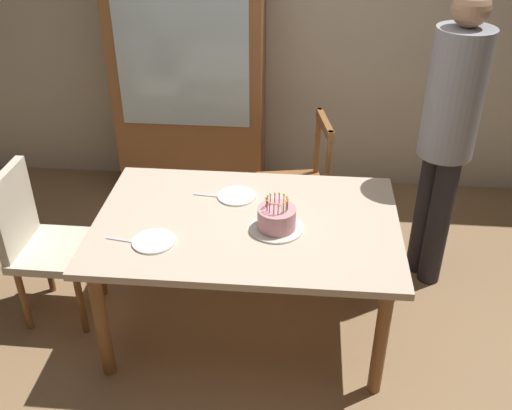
# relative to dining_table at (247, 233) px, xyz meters

# --- Properties ---
(ground) EXTENTS (6.40, 6.40, 0.00)m
(ground) POSITION_rel_dining_table_xyz_m (0.00, 0.00, -0.66)
(ground) COLOR #93704C
(back_wall) EXTENTS (6.40, 0.10, 2.60)m
(back_wall) POSITION_rel_dining_table_xyz_m (0.00, 1.85, 0.64)
(back_wall) COLOR beige
(back_wall) RESTS_ON ground
(dining_table) EXTENTS (1.62, 1.06, 0.74)m
(dining_table) POSITION_rel_dining_table_xyz_m (0.00, 0.00, 0.00)
(dining_table) COLOR beige
(dining_table) RESTS_ON ground
(birthday_cake) EXTENTS (0.28, 0.28, 0.19)m
(birthday_cake) POSITION_rel_dining_table_xyz_m (0.16, -0.07, 0.14)
(birthday_cake) COLOR silver
(birthday_cake) RESTS_ON dining_table
(plate_near_celebrant) EXTENTS (0.22, 0.22, 0.01)m
(plate_near_celebrant) POSITION_rel_dining_table_xyz_m (-0.44, -0.24, 0.09)
(plate_near_celebrant) COLOR white
(plate_near_celebrant) RESTS_ON dining_table
(plate_far_side) EXTENTS (0.22, 0.22, 0.01)m
(plate_far_side) POSITION_rel_dining_table_xyz_m (-0.08, 0.24, 0.09)
(plate_far_side) COLOR white
(plate_far_side) RESTS_ON dining_table
(fork_near_celebrant) EXTENTS (0.18, 0.05, 0.01)m
(fork_near_celebrant) POSITION_rel_dining_table_xyz_m (-0.60, -0.24, 0.08)
(fork_near_celebrant) COLOR silver
(fork_near_celebrant) RESTS_ON dining_table
(fork_far_side) EXTENTS (0.18, 0.04, 0.01)m
(fork_far_side) POSITION_rel_dining_table_xyz_m (-0.24, 0.24, 0.08)
(fork_far_side) COLOR silver
(fork_far_side) RESTS_ON dining_table
(chair_spindle_back) EXTENTS (0.51, 0.51, 0.95)m
(chair_spindle_back) POSITION_rel_dining_table_xyz_m (0.25, 0.86, -0.20)
(chair_spindle_back) COLOR brown
(chair_spindle_back) RESTS_ON ground
(chair_upholstered) EXTENTS (0.45, 0.44, 0.95)m
(chair_upholstered) POSITION_rel_dining_table_xyz_m (-1.20, 0.03, -0.12)
(chair_upholstered) COLOR beige
(chair_upholstered) RESTS_ON ground
(person_guest) EXTENTS (0.32, 0.32, 1.83)m
(person_guest) POSITION_rel_dining_table_xyz_m (1.11, 0.59, 0.39)
(person_guest) COLOR #262328
(person_guest) RESTS_ON ground
(china_cabinet) EXTENTS (1.10, 0.45, 1.90)m
(china_cabinet) POSITION_rel_dining_table_xyz_m (-0.58, 1.56, 0.30)
(china_cabinet) COLOR brown
(china_cabinet) RESTS_ON ground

